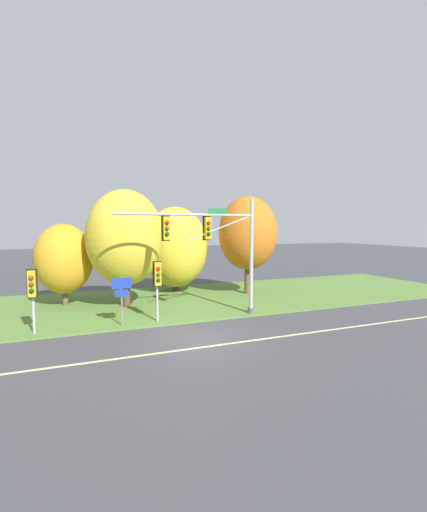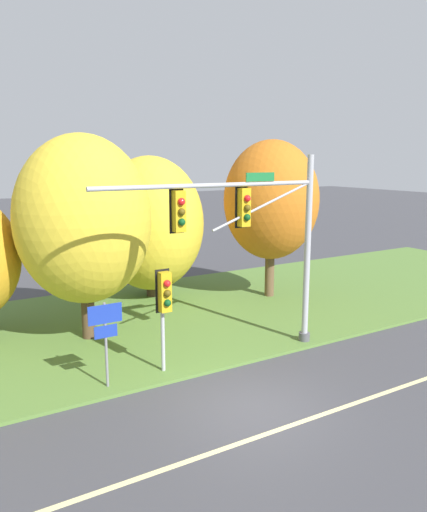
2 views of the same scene
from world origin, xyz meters
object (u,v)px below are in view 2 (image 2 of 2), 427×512
(traffic_signal_mast, at_px, (257,228))
(pedestrian_signal_near_kerb, at_px, (164,298))
(route_sign_post, at_px, (106,330))
(tree_mid_verge, at_px, (271,200))
(tree_left_of_mast, at_px, (83,220))
(tree_behind_signpost, at_px, (150,224))

(traffic_signal_mast, distance_m, pedestrian_signal_near_kerb, 3.82)
(route_sign_post, distance_m, tree_mid_verge, 11.75)
(tree_mid_verge, bearing_deg, pedestrian_signal_near_kerb, -146.22)
(tree_left_of_mast, xyz_separation_m, tree_mid_verge, (9.24, 1.19, 0.21))
(route_sign_post, relative_size, tree_mid_verge, 0.34)
(traffic_signal_mast, height_order, tree_left_of_mast, tree_left_of_mast)
(tree_left_of_mast, height_order, tree_behind_signpost, tree_left_of_mast)
(traffic_signal_mast, distance_m, tree_mid_verge, 7.35)
(pedestrian_signal_near_kerb, relative_size, tree_mid_verge, 0.44)
(route_sign_post, height_order, tree_behind_signpost, tree_behind_signpost)
(traffic_signal_mast, relative_size, tree_left_of_mast, 1.08)
(tree_behind_signpost, bearing_deg, pedestrian_signal_near_kerb, -111.27)
(traffic_signal_mast, distance_m, tree_behind_signpost, 8.48)
(tree_left_of_mast, relative_size, tree_behind_signpost, 1.11)
(traffic_signal_mast, height_order, pedestrian_signal_near_kerb, traffic_signal_mast)
(route_sign_post, relative_size, tree_left_of_mast, 0.34)
(traffic_signal_mast, xyz_separation_m, route_sign_post, (-5.18, 0.08, -2.55))
(pedestrian_signal_near_kerb, distance_m, route_sign_post, 1.98)
(pedestrian_signal_near_kerb, bearing_deg, tree_left_of_mast, 104.62)
(traffic_signal_mast, bearing_deg, tree_behind_signpost, 90.43)
(traffic_signal_mast, height_order, tree_mid_verge, tree_mid_verge)
(pedestrian_signal_near_kerb, height_order, route_sign_post, pedestrian_signal_near_kerb)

